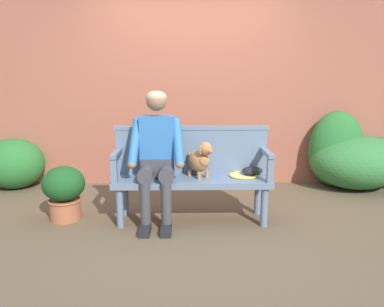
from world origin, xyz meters
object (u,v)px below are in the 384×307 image
object	(u,v)px
garden_bench	(192,184)
dog_on_bench	(200,159)
person_seated	(157,152)
baseball_glove	(252,171)
potted_plant	(64,190)
tennis_racket	(241,175)

from	to	relation	value
garden_bench	dog_on_bench	size ratio (longest dim) A/B	4.20
person_seated	baseball_glove	size ratio (longest dim) A/B	6.02
person_seated	potted_plant	world-z (taller)	person_seated
baseball_glove	potted_plant	size ratio (longest dim) A/B	0.39
tennis_racket	person_seated	bearing A→B (deg)	-174.65
dog_on_bench	tennis_racket	distance (m)	0.47
potted_plant	baseball_glove	bearing A→B (deg)	1.18
garden_bench	person_seated	xyz separation A→B (m)	(-0.35, -0.01, 0.34)
person_seated	tennis_racket	size ratio (longest dim) A/B	2.31
person_seated	dog_on_bench	xyz separation A→B (m)	(0.43, 0.02, -0.09)
person_seated	dog_on_bench	distance (m)	0.44
garden_bench	person_seated	world-z (taller)	person_seated
tennis_racket	potted_plant	bearing A→B (deg)	-179.32
tennis_racket	potted_plant	distance (m)	1.83
tennis_racket	dog_on_bench	bearing A→B (deg)	-172.33
dog_on_bench	tennis_racket	xyz separation A→B (m)	(0.43, 0.06, -0.18)
garden_bench	dog_on_bench	distance (m)	0.26
potted_plant	tennis_racket	bearing A→B (deg)	0.68
garden_bench	baseball_glove	distance (m)	0.64
dog_on_bench	garden_bench	bearing A→B (deg)	-169.86
garden_bench	person_seated	distance (m)	0.49
baseball_glove	garden_bench	bearing A→B (deg)	173.14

